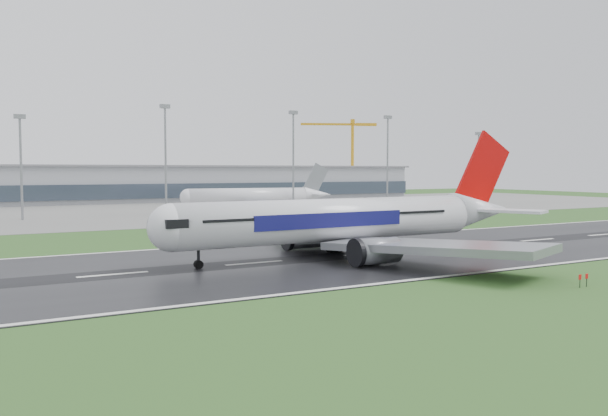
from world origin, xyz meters
TOP-DOWN VIEW (x-y plane):
  - ground at (0.00, 0.00)m, footprint 520.00×520.00m
  - runway at (0.00, 0.00)m, footprint 400.00×45.00m
  - apron at (0.00, 125.00)m, footprint 400.00×130.00m
  - terminal at (0.00, 185.00)m, footprint 240.00×36.00m
  - main_airliner at (-22.33, -0.46)m, footprint 67.76×64.65m
  - parked_airliner at (7.52, 105.50)m, footprint 59.15×56.07m
  - tower_crane at (109.53, 200.00)m, footprint 39.70×18.94m
  - floodmast_1 at (-63.91, 100.00)m, footprint 0.64×0.64m
  - floodmast_2 at (-24.24, 100.00)m, footprint 0.64×0.64m
  - floodmast_3 at (19.43, 100.00)m, footprint 0.64×0.64m
  - floodmast_4 at (58.75, 100.00)m, footprint 0.64×0.64m
  - floodmast_5 at (104.34, 100.00)m, footprint 0.64×0.64m

SIDE VIEW (x-z plane):
  - ground at x=0.00m, z-range 0.00..0.00m
  - apron at x=0.00m, z-range 0.00..0.08m
  - runway at x=0.00m, z-range 0.00..0.10m
  - terminal at x=0.00m, z-range 0.00..15.00m
  - parked_airliner at x=7.52m, z-range 0.08..15.53m
  - main_airliner at x=-22.33m, z-range 0.10..19.78m
  - floodmast_1 at x=-63.91m, z-range 0.00..27.44m
  - floodmast_5 at x=104.34m, z-range 0.00..27.79m
  - floodmast_2 at x=-24.24m, z-range 0.00..32.17m
  - floodmast_3 at x=19.43m, z-range 0.00..32.35m
  - floodmast_4 at x=58.75m, z-range 0.00..32.45m
  - tower_crane at x=109.53m, z-range 0.00..41.93m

